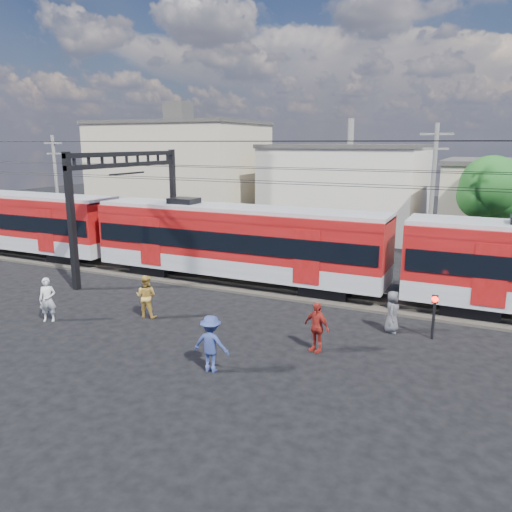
# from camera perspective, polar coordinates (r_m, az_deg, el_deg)

# --- Properties ---
(ground) EXTENTS (120.00, 120.00, 0.00)m
(ground) POSITION_cam_1_polar(r_m,az_deg,el_deg) (19.06, -5.32, -10.18)
(ground) COLOR black
(ground) RESTS_ON ground
(track_bed) EXTENTS (70.00, 3.40, 0.12)m
(track_bed) POSITION_cam_1_polar(r_m,az_deg,el_deg) (25.84, 3.68, -3.77)
(track_bed) COLOR #2D2823
(track_bed) RESTS_ON ground
(rail_near) EXTENTS (70.00, 0.12, 0.12)m
(rail_near) POSITION_cam_1_polar(r_m,az_deg,el_deg) (25.14, 3.06, -3.96)
(rail_near) COLOR #59544C
(rail_near) RESTS_ON track_bed
(rail_far) EXTENTS (70.00, 0.12, 0.12)m
(rail_far) POSITION_cam_1_polar(r_m,az_deg,el_deg) (26.48, 4.28, -3.10)
(rail_far) COLOR #59544C
(rail_far) RESTS_ON track_bed
(commuter_train) EXTENTS (50.30, 3.08, 4.17)m
(commuter_train) POSITION_cam_1_polar(r_m,az_deg,el_deg) (26.39, -1.89, 1.84)
(commuter_train) COLOR black
(commuter_train) RESTS_ON ground
(catenary) EXTENTS (70.00, 9.30, 7.52)m
(catenary) POSITION_cam_1_polar(r_m,az_deg,el_deg) (29.13, -12.36, 8.02)
(catenary) COLOR black
(catenary) RESTS_ON ground
(building_west) EXTENTS (14.28, 10.20, 9.30)m
(building_west) POSITION_cam_1_polar(r_m,az_deg,el_deg) (47.01, -8.61, 9.30)
(building_west) COLOR #BCAE90
(building_west) RESTS_ON ground
(building_midwest) EXTENTS (12.24, 12.24, 7.30)m
(building_midwest) POSITION_cam_1_polar(r_m,az_deg,el_deg) (43.65, 10.53, 7.65)
(building_midwest) COLOR beige
(building_midwest) RESTS_ON ground
(utility_pole_mid) EXTENTS (1.80, 0.24, 8.50)m
(utility_pole_mid) POSITION_cam_1_polar(r_m,az_deg,el_deg) (30.36, 19.49, 6.63)
(utility_pole_mid) COLOR slate
(utility_pole_mid) RESTS_ON ground
(utility_pole_west) EXTENTS (1.80, 0.24, 8.00)m
(utility_pole_west) POSITION_cam_1_polar(r_m,az_deg,el_deg) (42.61, -21.85, 7.68)
(utility_pole_west) COLOR slate
(utility_pole_west) RESTS_ON ground
(tree_near) EXTENTS (3.82, 3.64, 6.72)m
(tree_near) POSITION_cam_1_polar(r_m,az_deg,el_deg) (33.29, 25.56, 6.81)
(tree_near) COLOR #382619
(tree_near) RESTS_ON ground
(pedestrian_a) EXTENTS (0.82, 0.74, 1.89)m
(pedestrian_a) POSITION_cam_1_polar(r_m,az_deg,el_deg) (22.93, -22.72, -4.63)
(pedestrian_a) COLOR silver
(pedestrian_a) RESTS_ON ground
(pedestrian_b) EXTENTS (1.04, 0.88, 1.89)m
(pedestrian_b) POSITION_cam_1_polar(r_m,az_deg,el_deg) (22.14, -12.45, -4.52)
(pedestrian_b) COLOR #BA903A
(pedestrian_b) RESTS_ON ground
(pedestrian_c) EXTENTS (1.30, 0.81, 1.94)m
(pedestrian_c) POSITION_cam_1_polar(r_m,az_deg,el_deg) (16.73, -5.16, -9.95)
(pedestrian_c) COLOR navy
(pedestrian_c) RESTS_ON ground
(pedestrian_d) EXTENTS (1.19, 0.83, 1.87)m
(pedestrian_d) POSITION_cam_1_polar(r_m,az_deg,el_deg) (18.31, 6.92, -8.05)
(pedestrian_d) COLOR maroon
(pedestrian_d) RESTS_ON ground
(pedestrian_e) EXTENTS (0.58, 0.86, 1.71)m
(pedestrian_e) POSITION_cam_1_polar(r_m,az_deg,el_deg) (20.71, 15.31, -6.16)
(pedestrian_e) COLOR #45464A
(pedestrian_e) RESTS_ON ground
(crossing_signal) EXTENTS (0.26, 0.26, 1.77)m
(crossing_signal) POSITION_cam_1_polar(r_m,az_deg,el_deg) (20.36, 19.70, -5.69)
(crossing_signal) COLOR black
(crossing_signal) RESTS_ON ground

